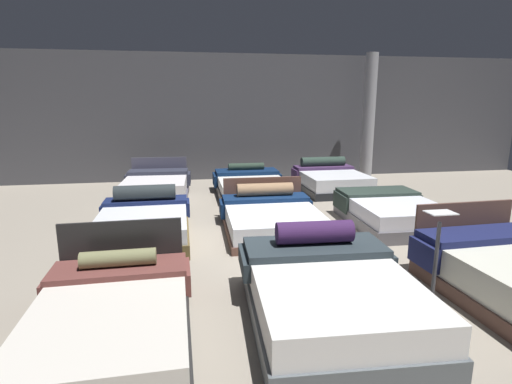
{
  "coord_description": "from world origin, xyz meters",
  "views": [
    {
      "loc": [
        -1.42,
        -6.16,
        2.18
      ],
      "look_at": [
        -0.23,
        0.67,
        0.63
      ],
      "focal_mm": 28.22,
      "sensor_mm": 36.0,
      "label": 1
    }
  ],
  "objects_px": {
    "bed_0": "(111,315)",
    "bed_8": "(331,181)",
    "bed_4": "(272,218)",
    "bed_1": "(330,293)",
    "bed_5": "(391,212)",
    "bed_3": "(143,224)",
    "bed_6": "(156,187)",
    "support_pillar": "(369,118)",
    "bed_7": "(250,185)",
    "price_sign": "(434,274)"
  },
  "relations": [
    {
      "from": "bed_6",
      "to": "bed_8",
      "type": "distance_m",
      "value": 4.26
    },
    {
      "from": "bed_7",
      "to": "price_sign",
      "type": "bearing_deg",
      "value": -79.58
    },
    {
      "from": "bed_4",
      "to": "bed_6",
      "type": "height_order",
      "value": "bed_6"
    },
    {
      "from": "bed_8",
      "to": "price_sign",
      "type": "height_order",
      "value": "price_sign"
    },
    {
      "from": "bed_1",
      "to": "price_sign",
      "type": "xyz_separation_m",
      "value": [
        1.12,
        -0.06,
        0.15
      ]
    },
    {
      "from": "price_sign",
      "to": "bed_4",
      "type": "bearing_deg",
      "value": 110.04
    },
    {
      "from": "bed_1",
      "to": "bed_5",
      "type": "relative_size",
      "value": 1.06
    },
    {
      "from": "bed_6",
      "to": "bed_4",
      "type": "bearing_deg",
      "value": -50.83
    },
    {
      "from": "bed_4",
      "to": "bed_8",
      "type": "xyz_separation_m",
      "value": [
        2.13,
        2.85,
        0.04
      ]
    },
    {
      "from": "bed_0",
      "to": "support_pillar",
      "type": "height_order",
      "value": "support_pillar"
    },
    {
      "from": "bed_7",
      "to": "bed_8",
      "type": "distance_m",
      "value": 2.07
    },
    {
      "from": "bed_0",
      "to": "bed_4",
      "type": "height_order",
      "value": "bed_0"
    },
    {
      "from": "bed_5",
      "to": "bed_6",
      "type": "distance_m",
      "value": 5.21
    },
    {
      "from": "bed_3",
      "to": "bed_4",
      "type": "bearing_deg",
      "value": 2.01
    },
    {
      "from": "bed_0",
      "to": "bed_4",
      "type": "xyz_separation_m",
      "value": [
        2.17,
        2.9,
        0.02
      ]
    },
    {
      "from": "bed_7",
      "to": "support_pillar",
      "type": "height_order",
      "value": "support_pillar"
    },
    {
      "from": "bed_5",
      "to": "bed_3",
      "type": "bearing_deg",
      "value": -177.92
    },
    {
      "from": "price_sign",
      "to": "support_pillar",
      "type": "bearing_deg",
      "value": 70.39
    },
    {
      "from": "bed_1",
      "to": "price_sign",
      "type": "bearing_deg",
      "value": -0.29
    },
    {
      "from": "bed_1",
      "to": "bed_7",
      "type": "relative_size",
      "value": 1.06
    },
    {
      "from": "bed_0",
      "to": "bed_8",
      "type": "xyz_separation_m",
      "value": [
        4.29,
        5.75,
        0.06
      ]
    },
    {
      "from": "bed_4",
      "to": "bed_5",
      "type": "distance_m",
      "value": 2.2
    },
    {
      "from": "bed_3",
      "to": "price_sign",
      "type": "height_order",
      "value": "price_sign"
    },
    {
      "from": "bed_4",
      "to": "support_pillar",
      "type": "bearing_deg",
      "value": 49.89
    },
    {
      "from": "bed_1",
      "to": "support_pillar",
      "type": "xyz_separation_m",
      "value": [
        3.69,
        7.17,
        1.47
      ]
    },
    {
      "from": "bed_0",
      "to": "bed_1",
      "type": "distance_m",
      "value": 2.15
    },
    {
      "from": "bed_1",
      "to": "bed_7",
      "type": "xyz_separation_m",
      "value": [
        0.08,
        5.72,
        -0.04
      ]
    },
    {
      "from": "bed_0",
      "to": "bed_4",
      "type": "bearing_deg",
      "value": 52.08
    },
    {
      "from": "bed_3",
      "to": "support_pillar",
      "type": "xyz_separation_m",
      "value": [
        5.81,
        4.31,
        1.5
      ]
    },
    {
      "from": "bed_5",
      "to": "bed_7",
      "type": "bearing_deg",
      "value": 128.55
    },
    {
      "from": "bed_0",
      "to": "support_pillar",
      "type": "xyz_separation_m",
      "value": [
        5.84,
        7.12,
        1.55
      ]
    },
    {
      "from": "bed_3",
      "to": "bed_7",
      "type": "bearing_deg",
      "value": 51.91
    },
    {
      "from": "bed_3",
      "to": "bed_5",
      "type": "distance_m",
      "value": 4.34
    },
    {
      "from": "bed_5",
      "to": "price_sign",
      "type": "xyz_separation_m",
      "value": [
        -1.1,
        -2.97,
        0.19
      ]
    },
    {
      "from": "bed_4",
      "to": "bed_8",
      "type": "relative_size",
      "value": 1.07
    },
    {
      "from": "bed_7",
      "to": "price_sign",
      "type": "distance_m",
      "value": 5.88
    },
    {
      "from": "bed_7",
      "to": "bed_8",
      "type": "xyz_separation_m",
      "value": [
        2.06,
        0.08,
        0.03
      ]
    },
    {
      "from": "bed_0",
      "to": "bed_5",
      "type": "height_order",
      "value": "bed_0"
    },
    {
      "from": "bed_4",
      "to": "bed_7",
      "type": "distance_m",
      "value": 2.77
    },
    {
      "from": "price_sign",
      "to": "bed_5",
      "type": "bearing_deg",
      "value": 69.72
    },
    {
      "from": "bed_0",
      "to": "bed_8",
      "type": "height_order",
      "value": "bed_0"
    },
    {
      "from": "bed_8",
      "to": "bed_7",
      "type": "bearing_deg",
      "value": -178.52
    },
    {
      "from": "bed_7",
      "to": "bed_6",
      "type": "bearing_deg",
      "value": 178.16
    },
    {
      "from": "bed_3",
      "to": "bed_6",
      "type": "distance_m",
      "value": 2.95
    },
    {
      "from": "bed_1",
      "to": "bed_5",
      "type": "distance_m",
      "value": 3.65
    },
    {
      "from": "bed_3",
      "to": "price_sign",
      "type": "bearing_deg",
      "value": -42.56
    },
    {
      "from": "bed_1",
      "to": "bed_4",
      "type": "bearing_deg",
      "value": 92.42
    },
    {
      "from": "bed_0",
      "to": "bed_1",
      "type": "relative_size",
      "value": 0.99
    },
    {
      "from": "bed_4",
      "to": "bed_8",
      "type": "bearing_deg",
      "value": 54.23
    },
    {
      "from": "bed_4",
      "to": "support_pillar",
      "type": "distance_m",
      "value": 5.8
    }
  ]
}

